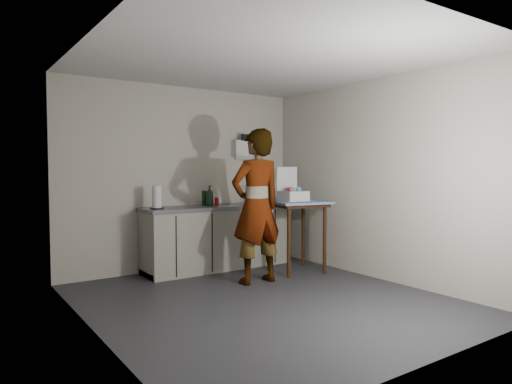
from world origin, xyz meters
TOP-DOWN VIEW (x-y plane):
  - ground at (0.00, 0.00)m, footprint 4.00×4.00m
  - wall_back at (0.00, 1.99)m, footprint 3.60×0.02m
  - wall_right at (1.79, 0.00)m, footprint 0.02×4.00m
  - wall_left at (-1.79, 0.00)m, footprint 0.02×4.00m
  - ceiling at (0.00, 0.00)m, footprint 3.60×4.00m
  - kitchen_counter at (0.40, 1.70)m, footprint 2.24×0.62m
  - wall_shelf at (1.00, 1.92)m, footprint 0.42×0.18m
  - side_table at (1.19, 0.90)m, footprint 0.88×0.88m
  - standing_man at (0.37, 0.69)m, footprint 0.71×0.46m
  - soap_bottle at (0.24, 1.68)m, footprint 0.13×0.13m
  - soda_can at (0.36, 1.69)m, footprint 0.06×0.06m
  - dark_bottle at (0.21, 1.78)m, footprint 0.06×0.06m
  - paper_towel at (-0.56, 1.64)m, footprint 0.17×0.17m
  - dish_rack at (1.13, 1.75)m, footprint 0.40×0.30m
  - bakery_box at (1.14, 0.94)m, footprint 0.37×0.38m

SIDE VIEW (x-z plane):
  - ground at x=0.00m, z-range 0.00..0.00m
  - kitchen_counter at x=0.40m, z-range -0.03..0.88m
  - side_table at x=1.19m, z-range 0.37..1.36m
  - soda_can at x=0.36m, z-range 0.91..1.02m
  - standing_man at x=0.37m, z-range 0.00..1.93m
  - dish_rack at x=1.13m, z-range 0.83..1.12m
  - dark_bottle at x=0.21m, z-range 0.91..1.12m
  - soap_bottle at x=0.24m, z-range 0.91..1.20m
  - paper_towel at x=-0.56m, z-range 0.90..1.21m
  - bakery_box at x=1.14m, z-range 0.86..1.33m
  - wall_back at x=0.00m, z-range 0.00..2.60m
  - wall_right at x=1.79m, z-range 0.00..2.60m
  - wall_left at x=-1.79m, z-range 0.00..2.60m
  - wall_shelf at x=1.00m, z-range 1.56..1.93m
  - ceiling at x=0.00m, z-range 2.59..2.60m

